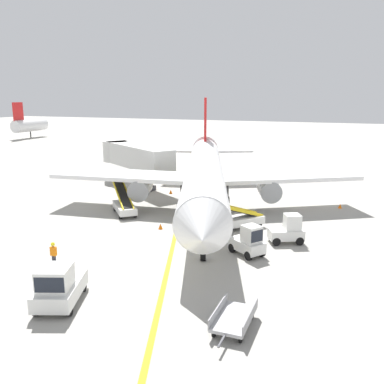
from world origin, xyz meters
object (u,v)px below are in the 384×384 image
object	(u,v)px
pushback_tug	(59,286)
safety_cone_nose_left	(160,226)
airliner	(204,174)
jet_bridge	(132,156)
belt_loader_aft_hold	(124,205)
baggage_tug_by_cargo_door	(248,242)
safety_cone_nose_right	(171,192)
ground_crew_marshaller	(54,255)
baggage_cart_loaded	(234,318)
safety_cone_wingtip_left	(340,206)
baggage_tug_near_wing	(288,230)
belt_loader_forward_hold	(239,219)

from	to	relation	value
pushback_tug	safety_cone_nose_left	distance (m)	12.95
airliner	jet_bridge	world-z (taller)	airliner
pushback_tug	belt_loader_aft_hold	distance (m)	16.61
airliner	jet_bridge	bearing A→B (deg)	148.18
baggage_tug_by_cargo_door	safety_cone_nose_right	bearing A→B (deg)	130.42
ground_crew_marshaller	safety_cone_nose_right	distance (m)	20.88
baggage_cart_loaded	ground_crew_marshaller	xyz separation A→B (m)	(-12.01, 2.35, 0.44)
baggage_tug_by_cargo_door	baggage_cart_loaded	distance (m)	9.04
ground_crew_marshaller	safety_cone_wingtip_left	bearing A→B (deg)	53.83
pushback_tug	jet_bridge	bearing A→B (deg)	112.21
pushback_tug	baggage_cart_loaded	size ratio (longest dim) A/B	1.07
baggage_tug_near_wing	baggage_tug_by_cargo_door	bearing A→B (deg)	-121.12
safety_cone_nose_left	safety_cone_wingtip_left	world-z (taller)	same
safety_cone_nose_left	safety_cone_nose_right	size ratio (longest dim) A/B	1.00
belt_loader_forward_hold	baggage_cart_loaded	xyz separation A→B (m)	(3.72, -14.28, -0.31)
airliner	jet_bridge	distance (m)	13.57
pushback_tug	safety_cone_wingtip_left	distance (m)	27.67
baggage_tug_near_wing	belt_loader_aft_hold	size ratio (longest dim) A/B	0.60
airliner	safety_cone_wingtip_left	distance (m)	13.18
jet_bridge	belt_loader_aft_hold	size ratio (longest dim) A/B	2.65
baggage_tug_by_cargo_door	safety_cone_nose_left	size ratio (longest dim) A/B	6.16
safety_cone_wingtip_left	baggage_tug_near_wing	bearing A→B (deg)	-105.12
belt_loader_aft_hold	ground_crew_marshaller	xyz separation A→B (m)	(2.29, -12.12, 0.13)
baggage_tug_near_wing	safety_cone_wingtip_left	xyz separation A→B (m)	(3.06, 11.32, -0.71)
airliner	belt_loader_aft_hold	world-z (taller)	airliner
jet_bridge	safety_cone_nose_left	xyz separation A→B (m)	(10.21, -13.65, -3.32)
baggage_tug_near_wing	baggage_cart_loaded	distance (m)	12.29
baggage_tug_by_cargo_door	belt_loader_forward_hold	world-z (taller)	belt_loader_forward_hold
ground_crew_marshaller	safety_cone_nose_right	xyz separation A→B (m)	(-1.72, 20.80, -0.69)
ground_crew_marshaller	safety_cone_nose_left	bearing A→B (deg)	74.42
airliner	belt_loader_forward_hold	bearing A→B (deg)	-42.09
jet_bridge	safety_cone_nose_right	distance (m)	7.11
belt_loader_aft_hold	belt_loader_forward_hold	bearing A→B (deg)	-1.03
pushback_tug	baggage_cart_loaded	bearing A→B (deg)	7.75
belt_loader_forward_hold	safety_cone_nose_right	xyz separation A→B (m)	(-10.01, 8.87, -0.56)
airliner	safety_cone_nose_right	xyz separation A→B (m)	(-5.65, 4.93, -3.20)
safety_cone_nose_left	pushback_tug	bearing A→B (deg)	-87.16
belt_loader_forward_hold	safety_cone_wingtip_left	world-z (taller)	belt_loader_forward_hold
baggage_tug_near_wing	safety_cone_nose_left	distance (m)	9.90
safety_cone_nose_left	safety_cone_wingtip_left	distance (m)	17.55
belt_loader_forward_hold	ground_crew_marshaller	size ratio (longest dim) A/B	2.69
belt_loader_forward_hold	belt_loader_aft_hold	bearing A→B (deg)	178.97
jet_bridge	pushback_tug	size ratio (longest dim) A/B	2.99
belt_loader_aft_hold	safety_cone_nose_right	size ratio (longest dim) A/B	10.38
jet_bridge	baggage_cart_loaded	world-z (taller)	jet_bridge
baggage_tug_near_wing	belt_loader_forward_hold	xyz separation A→B (m)	(-4.18, 2.01, -0.15)
baggage_cart_loaded	ground_crew_marshaller	size ratio (longest dim) A/B	2.22
baggage_tug_near_wing	safety_cone_nose_right	distance (m)	17.89
baggage_tug_by_cargo_door	belt_loader_forward_hold	size ratio (longest dim) A/B	0.59
baggage_tug_near_wing	baggage_tug_by_cargo_door	xyz separation A→B (m)	(-2.04, -3.38, 0.00)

